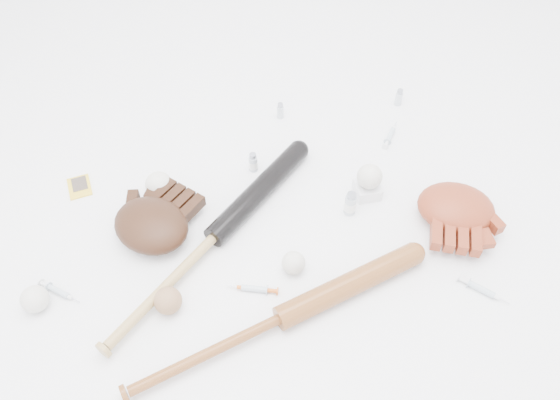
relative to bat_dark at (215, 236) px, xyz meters
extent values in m
plane|color=white|center=(0.22, 0.05, -0.03)|extent=(3.00, 3.00, 0.00)
cube|color=gold|center=(-0.40, 0.29, -0.03)|extent=(0.08, 0.10, 0.01)
cube|color=white|center=(0.48, 0.10, -0.01)|extent=(0.08, 0.08, 0.04)
sphere|color=silver|center=(0.48, 0.10, 0.05)|extent=(0.08, 0.08, 0.08)
sphere|color=silver|center=(-0.48, -0.12, 0.00)|extent=(0.07, 0.07, 0.07)
sphere|color=silver|center=(-0.15, 0.22, 0.01)|extent=(0.08, 0.08, 0.08)
sphere|color=silver|center=(0.20, -0.13, 0.00)|extent=(0.07, 0.07, 0.07)
sphere|color=#956B48|center=(-0.14, -0.19, 0.00)|extent=(0.07, 0.07, 0.07)
cylinder|color=silver|center=(0.28, 0.50, 0.00)|extent=(0.02, 0.02, 0.06)
cylinder|color=silver|center=(0.71, 0.50, 0.00)|extent=(0.03, 0.03, 0.06)
cylinder|color=silver|center=(0.15, 0.27, 0.00)|extent=(0.03, 0.03, 0.07)
cylinder|color=silver|center=(0.41, 0.04, 0.01)|extent=(0.03, 0.03, 0.08)
camera|label=1|loc=(0.02, -0.94, 1.24)|focal=35.00mm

